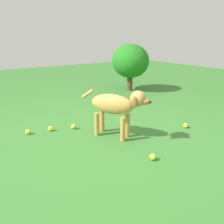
{
  "coord_description": "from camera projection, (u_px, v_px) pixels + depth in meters",
  "views": [
    {
      "loc": [
        -2.1,
        1.24,
        1.17
      ],
      "look_at": [
        -0.01,
        -0.19,
        0.31
      ],
      "focal_mm": 35.8,
      "sensor_mm": 36.0,
      "label": 1
    }
  ],
  "objects": [
    {
      "name": "tennis_ball_1",
      "position": [
        74.0,
        127.0,
        2.96
      ],
      "size": [
        0.07,
        0.07,
        0.07
      ],
      "primitive_type": "sphere",
      "color": "#CCD836",
      "rests_on": "ground"
    },
    {
      "name": "shrub_near",
      "position": [
        130.0,
        61.0,
        4.91
      ],
      "size": [
        0.87,
        0.78,
        1.02
      ],
      "color": "brown",
      "rests_on": "ground"
    },
    {
      "name": "tennis_ball_2",
      "position": [
        153.0,
        157.0,
        2.21
      ],
      "size": [
        0.07,
        0.07,
        0.07
      ],
      "primitive_type": "sphere",
      "color": "#C8D936",
      "rests_on": "ground"
    },
    {
      "name": "ground",
      "position": [
        99.0,
        139.0,
        2.67
      ],
      "size": [
        14.0,
        14.0,
        0.0
      ],
      "primitive_type": "plane",
      "color": "#38722D"
    },
    {
      "name": "tennis_ball_3",
      "position": [
        50.0,
        129.0,
        2.89
      ],
      "size": [
        0.07,
        0.07,
        0.07
      ],
      "primitive_type": "sphere",
      "color": "#C7E533",
      "rests_on": "ground"
    },
    {
      "name": "tennis_ball_0",
      "position": [
        186.0,
        126.0,
        2.99
      ],
      "size": [
        0.07,
        0.07,
        0.07
      ],
      "primitive_type": "sphere",
      "color": "yellow",
      "rests_on": "ground"
    },
    {
      "name": "tennis_ball_4",
      "position": [
        28.0,
        132.0,
        2.79
      ],
      "size": [
        0.07,
        0.07,
        0.07
      ],
      "primitive_type": "sphere",
      "color": "#C1E131",
      "rests_on": "ground"
    },
    {
      "name": "dog",
      "position": [
        116.0,
        106.0,
        2.61
      ],
      "size": [
        0.81,
        0.49,
        0.61
      ],
      "rotation": [
        0.0,
        0.0,
        3.64
      ],
      "color": "#C69347",
      "rests_on": "ground"
    }
  ]
}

